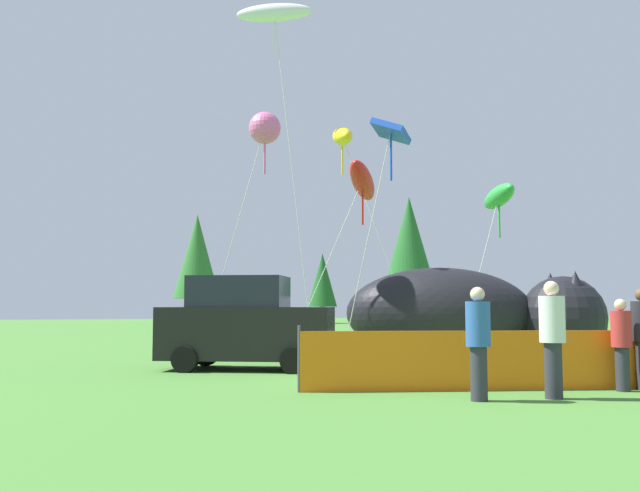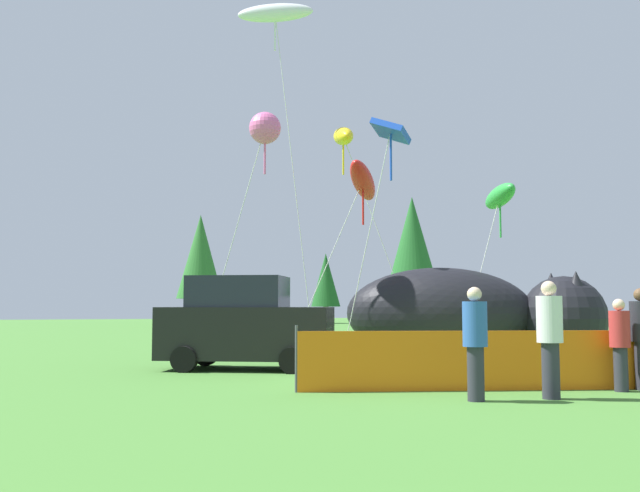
{
  "view_description": "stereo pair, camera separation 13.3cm",
  "coord_description": "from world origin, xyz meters",
  "px_view_note": "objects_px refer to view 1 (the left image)",
  "views": [
    {
      "loc": [
        -5.75,
        -13.89,
        1.52
      ],
      "look_at": [
        -0.71,
        4.25,
        3.05
      ],
      "focal_mm": 40.0,
      "sensor_mm": 36.0,
      "label": 1
    },
    {
      "loc": [
        -5.62,
        -13.93,
        1.52
      ],
      "look_at": [
        -0.71,
        4.25,
        3.05
      ],
      "focal_mm": 40.0,
      "sensor_mm": 36.0,
      "label": 2
    }
  ],
  "objects_px": {
    "parked_car": "(246,324)",
    "folding_chair": "(554,357)",
    "kite_pink_octopus": "(265,129)",
    "spectator_in_grey_shirt": "(478,338)",
    "inflatable_cat": "(467,317)",
    "kite_green_fish": "(499,197)",
    "kite_red_lizard": "(362,181)",
    "kite_yellow_hero": "(342,137)",
    "kite_blue_box": "(390,135)",
    "spectator_in_green_shirt": "(622,341)",
    "kite_white_ghost": "(274,14)",
    "spectator_in_yellow_shirt": "(552,334)"
  },
  "relations": [
    {
      "from": "folding_chair",
      "to": "kite_white_ghost",
      "type": "distance_m",
      "value": 15.42
    },
    {
      "from": "folding_chair",
      "to": "kite_blue_box",
      "type": "relative_size",
      "value": 0.13
    },
    {
      "from": "kite_blue_box",
      "to": "parked_car",
      "type": "bearing_deg",
      "value": -172.06
    },
    {
      "from": "parked_car",
      "to": "spectator_in_grey_shirt",
      "type": "height_order",
      "value": "parked_car"
    },
    {
      "from": "folding_chair",
      "to": "kite_yellow_hero",
      "type": "height_order",
      "value": "kite_yellow_hero"
    },
    {
      "from": "parked_car",
      "to": "folding_chair",
      "type": "relative_size",
      "value": 5.25
    },
    {
      "from": "parked_car",
      "to": "inflatable_cat",
      "type": "height_order",
      "value": "inflatable_cat"
    },
    {
      "from": "parked_car",
      "to": "kite_yellow_hero",
      "type": "relative_size",
      "value": 0.56
    },
    {
      "from": "kite_pink_octopus",
      "to": "spectator_in_grey_shirt",
      "type": "bearing_deg",
      "value": -79.15
    },
    {
      "from": "inflatable_cat",
      "to": "kite_yellow_hero",
      "type": "bearing_deg",
      "value": 141.57
    },
    {
      "from": "parked_car",
      "to": "spectator_in_yellow_shirt",
      "type": "bearing_deg",
      "value": -36.5
    },
    {
      "from": "parked_car",
      "to": "spectator_in_grey_shirt",
      "type": "xyz_separation_m",
      "value": [
        2.64,
        -6.32,
        -0.07
      ]
    },
    {
      "from": "spectator_in_green_shirt",
      "to": "folding_chair",
      "type": "bearing_deg",
      "value": 99.51
    },
    {
      "from": "spectator_in_green_shirt",
      "to": "kite_white_ghost",
      "type": "bearing_deg",
      "value": 107.09
    },
    {
      "from": "kite_red_lizard",
      "to": "kite_blue_box",
      "type": "relative_size",
      "value": 0.91
    },
    {
      "from": "kite_blue_box",
      "to": "kite_white_ghost",
      "type": "bearing_deg",
      "value": 108.49
    },
    {
      "from": "spectator_in_grey_shirt",
      "to": "kite_green_fish",
      "type": "xyz_separation_m",
      "value": [
        5.92,
        9.63,
        3.9
      ]
    },
    {
      "from": "spectator_in_grey_shirt",
      "to": "kite_yellow_hero",
      "type": "xyz_separation_m",
      "value": [
        1.54,
        12.07,
        6.1
      ]
    },
    {
      "from": "spectator_in_yellow_shirt",
      "to": "kite_red_lizard",
      "type": "xyz_separation_m",
      "value": [
        0.04,
        9.54,
        4.09
      ]
    },
    {
      "from": "kite_yellow_hero",
      "to": "spectator_in_grey_shirt",
      "type": "bearing_deg",
      "value": -97.25
    },
    {
      "from": "inflatable_cat",
      "to": "kite_yellow_hero",
      "type": "relative_size",
      "value": 0.91
    },
    {
      "from": "parked_car",
      "to": "spectator_in_grey_shirt",
      "type": "relative_size",
      "value": 2.41
    },
    {
      "from": "spectator_in_green_shirt",
      "to": "kite_green_fish",
      "type": "distance_m",
      "value": 10.42
    },
    {
      "from": "folding_chair",
      "to": "spectator_in_yellow_shirt",
      "type": "relative_size",
      "value": 0.43
    },
    {
      "from": "spectator_in_yellow_shirt",
      "to": "kite_white_ghost",
      "type": "height_order",
      "value": "kite_white_ghost"
    },
    {
      "from": "kite_white_ghost",
      "to": "kite_pink_octopus",
      "type": "xyz_separation_m",
      "value": [
        -1.01,
        -3.63,
        -4.87
      ]
    },
    {
      "from": "parked_car",
      "to": "kite_white_ghost",
      "type": "bearing_deg",
      "value": 94.76
    },
    {
      "from": "kite_pink_octopus",
      "to": "inflatable_cat",
      "type": "bearing_deg",
      "value": -13.57
    },
    {
      "from": "inflatable_cat",
      "to": "kite_white_ghost",
      "type": "height_order",
      "value": "kite_white_ghost"
    },
    {
      "from": "kite_red_lizard",
      "to": "spectator_in_grey_shirt",
      "type": "bearing_deg",
      "value": -97.98
    },
    {
      "from": "inflatable_cat",
      "to": "kite_blue_box",
      "type": "bearing_deg",
      "value": -137.68
    },
    {
      "from": "spectator_in_yellow_shirt",
      "to": "spectator_in_grey_shirt",
      "type": "relative_size",
      "value": 1.06
    },
    {
      "from": "parked_car",
      "to": "kite_blue_box",
      "type": "xyz_separation_m",
      "value": [
        3.85,
        0.54,
        4.86
      ]
    },
    {
      "from": "spectator_in_grey_shirt",
      "to": "kite_white_ghost",
      "type": "distance_m",
      "value": 16.25
    },
    {
      "from": "kite_pink_octopus",
      "to": "kite_green_fish",
      "type": "distance_m",
      "value": 7.81
    },
    {
      "from": "kite_green_fish",
      "to": "parked_car",
      "type": "bearing_deg",
      "value": -158.87
    },
    {
      "from": "spectator_in_yellow_shirt",
      "to": "spectator_in_grey_shirt",
      "type": "distance_m",
      "value": 1.29
    },
    {
      "from": "kite_blue_box",
      "to": "spectator_in_grey_shirt",
      "type": "bearing_deg",
      "value": -99.98
    },
    {
      "from": "folding_chair",
      "to": "spectator_in_green_shirt",
      "type": "bearing_deg",
      "value": 81.72
    },
    {
      "from": "kite_red_lizard",
      "to": "parked_car",
      "type": "bearing_deg",
      "value": -141.75
    },
    {
      "from": "folding_chair",
      "to": "spectator_in_yellow_shirt",
      "type": "distance_m",
      "value": 2.68
    },
    {
      "from": "kite_pink_octopus",
      "to": "kite_white_ghost",
      "type": "bearing_deg",
      "value": 74.46
    },
    {
      "from": "spectator_in_green_shirt",
      "to": "kite_pink_octopus",
      "type": "xyz_separation_m",
      "value": [
        -4.73,
        8.49,
        5.51
      ]
    },
    {
      "from": "kite_pink_octopus",
      "to": "kite_yellow_hero",
      "type": "distance_m",
      "value": 4.57
    },
    {
      "from": "kite_white_ghost",
      "to": "kite_green_fish",
      "type": "bearing_deg",
      "value": -23.96
    },
    {
      "from": "inflatable_cat",
      "to": "spectator_in_green_shirt",
      "type": "bearing_deg",
      "value": -70.29
    },
    {
      "from": "parked_car",
      "to": "folding_chair",
      "type": "height_order",
      "value": "parked_car"
    },
    {
      "from": "spectator_in_grey_shirt",
      "to": "kite_green_fish",
      "type": "bearing_deg",
      "value": 58.43
    },
    {
      "from": "kite_white_ghost",
      "to": "folding_chair",
      "type": "bearing_deg",
      "value": -71.77
    },
    {
      "from": "folding_chair",
      "to": "kite_pink_octopus",
      "type": "xyz_separation_m",
      "value": [
        -4.46,
        6.85,
        5.9
      ]
    }
  ]
}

